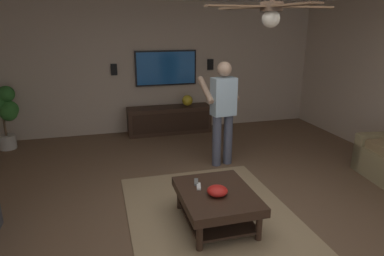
# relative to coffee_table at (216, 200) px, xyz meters

# --- Properties ---
(ground_plane) EXTENTS (8.87, 8.87, 0.00)m
(ground_plane) POSITION_rel_coffee_table_xyz_m (0.06, -0.06, -0.30)
(ground_plane) COLOR brown
(wall_back_tv) EXTENTS (0.10, 6.91, 2.62)m
(wall_back_tv) POSITION_rel_coffee_table_xyz_m (3.80, -0.06, 1.01)
(wall_back_tv) COLOR #BCA893
(wall_back_tv) RESTS_ON ground
(area_rug) EXTENTS (2.43, 1.92, 0.01)m
(area_rug) POSITION_rel_coffee_table_xyz_m (0.20, 0.00, -0.29)
(area_rug) COLOR #9E8460
(area_rug) RESTS_ON ground
(coffee_table) EXTENTS (1.00, 0.80, 0.40)m
(coffee_table) POSITION_rel_coffee_table_xyz_m (0.00, 0.00, 0.00)
(coffee_table) COLOR #332116
(coffee_table) RESTS_ON ground
(media_console) EXTENTS (0.45, 1.70, 0.55)m
(media_console) POSITION_rel_coffee_table_xyz_m (3.47, -0.19, -0.02)
(media_console) COLOR #332116
(media_console) RESTS_ON ground
(tv) EXTENTS (0.05, 1.26, 0.71)m
(tv) POSITION_rel_coffee_table_xyz_m (3.71, -0.19, 1.01)
(tv) COLOR black
(person_standing) EXTENTS (0.58, 0.59, 1.64)m
(person_standing) POSITION_rel_coffee_table_xyz_m (1.62, -0.66, 0.64)
(person_standing) COLOR #4C5166
(person_standing) RESTS_ON ground
(potted_plant_tall) EXTENTS (0.41, 0.50, 1.13)m
(potted_plant_tall) POSITION_rel_coffee_table_xyz_m (3.36, 2.81, 0.38)
(potted_plant_tall) COLOR #B7B2A8
(potted_plant_tall) RESTS_ON ground
(bowl) EXTENTS (0.22, 0.22, 0.10)m
(bowl) POSITION_rel_coffee_table_xyz_m (-0.08, 0.02, 0.16)
(bowl) COLOR red
(bowl) RESTS_ON coffee_table
(remote_white) EXTENTS (0.16, 0.08, 0.02)m
(remote_white) POSITION_rel_coffee_table_xyz_m (0.15, 0.16, 0.12)
(remote_white) COLOR white
(remote_white) RESTS_ON coffee_table
(remote_black) EXTENTS (0.08, 0.16, 0.02)m
(remote_black) POSITION_rel_coffee_table_xyz_m (-0.04, -0.01, 0.12)
(remote_black) COLOR black
(remote_black) RESTS_ON coffee_table
(remote_grey) EXTENTS (0.16, 0.08, 0.02)m
(remote_grey) POSITION_rel_coffee_table_xyz_m (0.27, 0.16, 0.12)
(remote_grey) COLOR slate
(remote_grey) RESTS_ON coffee_table
(vase_round) EXTENTS (0.22, 0.22, 0.22)m
(vase_round) POSITION_rel_coffee_table_xyz_m (3.48, -0.58, 0.36)
(vase_round) COLOR gold
(vase_round) RESTS_ON media_console
(wall_speaker_left) EXTENTS (0.06, 0.12, 0.22)m
(wall_speaker_left) POSITION_rel_coffee_table_xyz_m (3.72, -1.14, 1.06)
(wall_speaker_left) COLOR black
(wall_speaker_right) EXTENTS (0.06, 0.12, 0.22)m
(wall_speaker_right) POSITION_rel_coffee_table_xyz_m (3.72, 0.86, 1.02)
(wall_speaker_right) COLOR black
(ceiling_fan) EXTENTS (1.17, 1.20, 0.46)m
(ceiling_fan) POSITION_rel_coffee_table_xyz_m (-0.34, -0.34, 1.99)
(ceiling_fan) COLOR #4C3828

